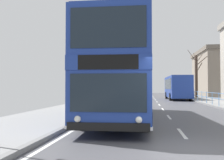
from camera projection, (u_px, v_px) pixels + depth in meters
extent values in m
cube|color=#4B4B50|center=(197.00, 154.00, 6.05)|extent=(8.40, 140.00, 0.06)
cube|color=silver|center=(182.00, 133.00, 8.62)|extent=(0.12, 2.00, 0.00)
cube|color=silver|center=(169.00, 117.00, 13.38)|extent=(0.12, 2.00, 0.00)
cube|color=silver|center=(163.00, 109.00, 18.13)|extent=(0.12, 2.00, 0.00)
cube|color=silver|center=(159.00, 105.00, 22.88)|extent=(0.12, 2.00, 0.00)
cube|color=silver|center=(157.00, 102.00, 27.64)|extent=(0.12, 2.00, 0.00)
cube|color=silver|center=(155.00, 100.00, 32.39)|extent=(0.12, 2.00, 0.00)
cube|color=silver|center=(154.00, 98.00, 37.14)|extent=(0.12, 2.00, 0.00)
cube|color=silver|center=(153.00, 97.00, 41.90)|extent=(0.12, 2.00, 0.00)
cube|color=silver|center=(152.00, 96.00, 46.65)|extent=(0.12, 2.00, 0.00)
cube|color=silver|center=(152.00, 95.00, 51.40)|extent=(0.12, 2.00, 0.00)
cube|color=silver|center=(151.00, 95.00, 56.15)|extent=(0.12, 2.00, 0.00)
cube|color=silver|center=(45.00, 147.00, 6.59)|extent=(0.12, 133.00, 0.00)
cube|color=slate|center=(32.00, 144.00, 6.64)|extent=(0.20, 140.00, 0.14)
cube|color=navy|center=(121.00, 95.00, 12.90)|extent=(2.92, 11.43, 1.78)
cube|color=navy|center=(121.00, 73.00, 12.93)|extent=(2.93, 11.49, 0.46)
cube|color=navy|center=(121.00, 54.00, 12.97)|extent=(2.92, 11.43, 1.63)
cube|color=navy|center=(121.00, 38.00, 12.99)|extent=(2.83, 11.09, 0.08)
cube|color=#19232D|center=(108.00, 93.00, 7.25)|extent=(2.28, 0.09, 1.14)
cube|color=black|center=(108.00, 62.00, 7.27)|extent=(1.82, 0.08, 0.45)
cube|color=#19232D|center=(108.00, 27.00, 7.31)|extent=(2.28, 0.09, 1.24)
cube|color=black|center=(108.00, 127.00, 7.21)|extent=(2.47, 0.15, 0.24)
cube|color=silver|center=(121.00, 110.00, 12.87)|extent=(2.95, 11.49, 0.10)
cube|color=#19232D|center=(146.00, 90.00, 13.05)|extent=(0.27, 8.86, 0.93)
cube|color=#19232D|center=(146.00, 52.00, 12.83)|extent=(0.31, 10.22, 0.98)
cube|color=#19232D|center=(98.00, 90.00, 13.33)|extent=(0.27, 8.86, 0.93)
cube|color=#19232D|center=(97.00, 52.00, 13.11)|extent=(0.31, 10.22, 0.98)
sphere|color=white|center=(139.00, 120.00, 7.11)|extent=(0.21, 0.21, 0.20)
sphere|color=white|center=(77.00, 119.00, 7.30)|extent=(0.21, 0.21, 0.20)
cube|color=#19232D|center=(150.00, 102.00, 8.45)|extent=(0.05, 0.90, 1.53)
cylinder|color=black|center=(148.00, 116.00, 9.28)|extent=(0.33, 1.05, 1.04)
cylinder|color=black|center=(83.00, 115.00, 9.55)|extent=(0.33, 1.05, 1.04)
cylinder|color=black|center=(144.00, 104.00, 16.50)|extent=(0.33, 1.05, 1.04)
cylinder|color=black|center=(107.00, 104.00, 16.77)|extent=(0.33, 1.05, 1.04)
cube|color=navy|center=(177.00, 87.00, 33.01)|extent=(2.61, 9.20, 2.78)
cube|color=#19232D|center=(168.00, 84.00, 33.17)|extent=(0.13, 7.80, 1.34)
cube|color=#19232D|center=(187.00, 84.00, 32.87)|extent=(0.13, 7.80, 1.34)
cube|color=#19232D|center=(173.00, 85.00, 37.58)|extent=(2.14, 0.06, 1.67)
cylinder|color=black|center=(166.00, 95.00, 35.68)|extent=(0.29, 0.96, 0.96)
cylinder|color=black|center=(183.00, 95.00, 35.39)|extent=(0.29, 0.96, 0.96)
cylinder|color=black|center=(171.00, 97.00, 30.35)|extent=(0.29, 0.96, 0.96)
cylinder|color=black|center=(191.00, 97.00, 30.06)|extent=(0.29, 0.96, 0.96)
cylinder|color=#598CC6|center=(219.00, 99.00, 19.28)|extent=(0.05, 0.05, 1.07)
cylinder|color=#598CC6|center=(212.00, 98.00, 21.24)|extent=(0.05, 0.05, 1.07)
cylinder|color=#598CC6|center=(207.00, 97.00, 23.19)|extent=(0.05, 0.05, 1.07)
cylinder|color=#598CC6|center=(202.00, 97.00, 25.15)|extent=(0.05, 0.05, 1.07)
cylinder|color=#598CC6|center=(198.00, 96.00, 27.11)|extent=(0.05, 0.05, 1.07)
cylinder|color=#598CC6|center=(194.00, 95.00, 29.06)|extent=(0.05, 0.05, 1.07)
cylinder|color=#598CC6|center=(191.00, 95.00, 31.02)|extent=(0.05, 0.05, 1.07)
cylinder|color=#598CC6|center=(189.00, 95.00, 32.97)|extent=(0.05, 0.05, 1.07)
cylinder|color=#598CC6|center=(186.00, 94.00, 34.93)|extent=(0.05, 0.05, 1.07)
cylinder|color=#598CC6|center=(219.00, 93.00, 19.30)|extent=(0.04, 31.60, 0.04)
cylinder|color=#598CC6|center=(219.00, 99.00, 19.28)|extent=(0.04, 31.60, 0.04)
cylinder|color=#423328|center=(196.00, 76.00, 36.79)|extent=(0.42, 0.42, 6.29)
cylinder|color=#423328|center=(195.00, 56.00, 37.41)|extent=(0.26, 1.09, 1.26)
cylinder|color=#423328|center=(196.00, 62.00, 36.27)|extent=(0.27, 1.28, 1.94)
cylinder|color=#423328|center=(192.00, 56.00, 36.99)|extent=(1.25, 0.11, 1.89)
cylinder|color=#423328|center=(202.00, 61.00, 37.01)|extent=(1.81, 0.66, 1.52)
cylinder|color=#423328|center=(199.00, 59.00, 36.72)|extent=(0.94, 0.30, 1.22)
cylinder|color=#423328|center=(199.00, 68.00, 36.82)|extent=(0.98, 0.21, 1.55)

